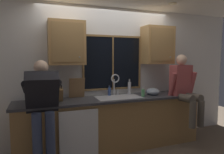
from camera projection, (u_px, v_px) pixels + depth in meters
The scene contains 23 objects.
back_wall at pixel (107, 76), 3.87m from camera, with size 5.65×0.12×2.55m, color silver.
ceiling_downlight_right at pixel (173, 4), 3.48m from camera, with size 0.14×0.14×0.01m, color #FFEAB2.
window_glass at pixel (113, 63), 3.82m from camera, with size 1.10×0.02×0.95m, color black.
window_frame_top at pixel (113, 36), 3.76m from camera, with size 1.17×0.02×0.04m, color olive.
window_frame_bottom at pixel (113, 89), 3.86m from camera, with size 1.17×0.02×0.04m, color olive.
window_frame_left at pixel (83, 63), 3.61m from camera, with size 0.04×0.02×0.95m, color olive.
window_frame_right at pixel (140, 62), 4.01m from camera, with size 0.04×0.02×0.95m, color olive.
window_mullion_center at pixel (113, 63), 3.81m from camera, with size 0.02×0.02×0.95m, color olive.
lower_cabinet_run at pixel (113, 124), 3.63m from camera, with size 3.25×0.58×0.88m, color #A07744.
countertop at pixel (114, 99), 3.56m from camera, with size 3.31×0.62×0.04m, color #38383D.
dishwasher_front at pixel (79, 134), 3.09m from camera, with size 0.60×0.02×0.74m, color white.
upper_cabinet_left at pixel (67, 43), 3.33m from camera, with size 0.59×0.36×0.72m.
upper_cabinet_right at pixel (158, 45), 3.94m from camera, with size 0.59×0.36×0.72m.
sink at pixel (118, 102), 3.61m from camera, with size 0.80×0.46×0.21m.
faucet at pixel (115, 82), 3.75m from camera, with size 0.18×0.09×0.40m.
person_standing at pixel (43, 104), 2.85m from camera, with size 0.53×0.68×1.58m.
person_sitting_on_counter at pixel (184, 86), 3.76m from camera, with size 0.54×0.62×1.26m.
knife_block at pixel (59, 95), 3.25m from camera, with size 0.12×0.18×0.32m.
cutting_board at pixel (77, 88), 3.54m from camera, with size 0.27×0.02×0.35m, color #997047.
mixing_bowl at pixel (153, 92), 3.83m from camera, with size 0.27×0.27×0.13m, color #8C99A8.
soap_dispenser at pixel (143, 93), 3.65m from camera, with size 0.06×0.07×0.19m.
bottle_green_glass at pixel (129, 88), 3.93m from camera, with size 0.06×0.06×0.30m.
bottle_tall_clear at pixel (109, 91), 3.76m from camera, with size 0.06×0.06×0.19m.
Camera 1 is at (-1.25, -3.59, 1.62)m, focal length 32.49 mm.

